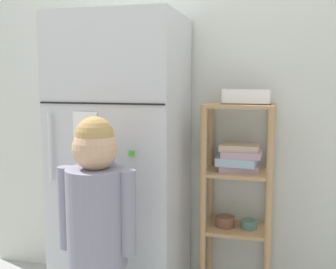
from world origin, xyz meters
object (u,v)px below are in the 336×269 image
Objects in this scene: pantry_shelf_unit at (238,182)px; child_standing at (97,217)px; fruit_bin at (248,98)px; refrigerator at (123,164)px.

child_standing is at bearing -129.38° from pantry_shelf_unit.
pantry_shelf_unit is at bearing -157.84° from fruit_bin.
refrigerator is 1.44× the size of child_standing.
child_standing is 1.03m from fruit_bin.
fruit_bin reaches higher than pantry_shelf_unit.
child_standing is at bearing -81.68° from refrigerator.
child_standing is at bearing -130.85° from fruit_bin.
pantry_shelf_unit is (0.62, 0.14, -0.10)m from refrigerator.
refrigerator is 0.64m from pantry_shelf_unit.
refrigerator is 0.78m from fruit_bin.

